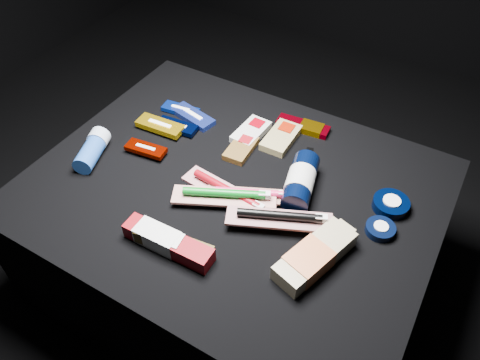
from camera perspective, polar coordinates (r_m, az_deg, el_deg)
The scene contains 22 objects.
ground at distance 1.47m, azimuth -0.72°, elevation -11.59°, with size 3.00×3.00×0.00m, color black.
cloth_table at distance 1.31m, azimuth -0.79°, elevation -6.81°, with size 0.98×0.78×0.40m, color black.
luna_bar_0 at distance 1.36m, azimuth -5.74°, elevation 7.72°, with size 0.14×0.08×0.02m.
luna_bar_1 at distance 1.38m, azimuth -7.26°, elevation 8.51°, with size 0.11×0.05×0.01m.
luna_bar_2 at distance 1.32m, azimuth -7.69°, elevation 6.52°, with size 0.12×0.05×0.02m.
luna_bar_3 at distance 1.32m, azimuth -9.70°, elevation 6.53°, with size 0.14×0.06×0.02m.
luna_bar_4 at distance 1.25m, azimuth -11.40°, elevation 3.74°, with size 0.11×0.05×0.01m.
clif_bar_0 at distance 1.25m, azimuth 0.22°, elevation 3.99°, with size 0.07×0.11×0.02m.
clif_bar_1 at distance 1.30m, azimuth 1.46°, elevation 6.00°, with size 0.07×0.12×0.02m.
clif_bar_2 at distance 1.28m, azimuth 5.14°, elevation 5.32°, with size 0.07×0.13×0.02m.
power_bar at distance 1.32m, azimuth 8.01°, elevation 6.43°, with size 0.15×0.06×0.02m.
lotion_bottle at distance 1.13m, azimuth 7.42°, elevation -0.16°, with size 0.10×0.21×0.07m.
cream_tin_upper at distance 1.15m, azimuth 17.91°, elevation -2.83°, with size 0.08×0.08×0.03m.
cream_tin_lower at distance 1.10m, azimuth 16.73°, elevation -5.74°, with size 0.07×0.07×0.02m.
bodywash_bottle at distance 1.01m, azimuth 8.98°, elevation -9.24°, with size 0.12×0.22×0.04m.
deodorant_stick at distance 1.27m, azimuth -17.56°, elevation 3.53°, with size 0.09×0.14×0.05m.
toothbrush_pack_0 at distance 1.13m, azimuth -1.51°, elevation -1.49°, with size 0.25×0.08×0.03m.
toothbrush_pack_1 at distance 1.12m, azimuth 1.34°, elevation -1.72°, with size 0.21×0.13×0.02m.
toothbrush_pack_2 at distance 1.10m, azimuth -1.77°, elevation -1.88°, with size 0.25×0.16×0.03m.
toothbrush_pack_3 at distance 1.05m, azimuth 4.99°, elevation -4.58°, with size 0.24×0.15×0.03m.
toothpaste_carton_red at distance 1.03m, azimuth -9.18°, elevation -7.33°, with size 0.21×0.05×0.04m.
toothpaste_carton_green at distance 1.03m, azimuth -8.46°, elevation -7.56°, with size 0.18×0.06×0.03m.
Camera 1 is at (0.42, -0.68, 1.23)m, focal length 35.00 mm.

